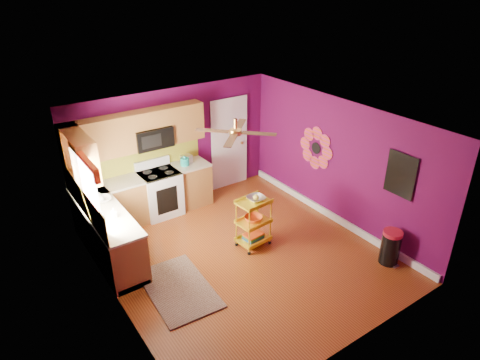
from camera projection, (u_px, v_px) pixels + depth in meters
ground at (242, 255)px, 7.67m from camera, size 5.00×5.00×0.00m
room_envelope at (244, 173)px, 6.96m from camera, size 4.54×5.04×2.52m
lower_cabinets at (130, 213)px, 8.14m from camera, size 2.81×2.31×0.94m
electric_range at (160, 192)px, 8.78m from camera, size 0.76×0.66×1.13m
upper_cabinetry at (120, 139)px, 7.84m from camera, size 2.80×2.30×1.26m
left_window at (85, 178)px, 6.55m from camera, size 0.08×1.35×1.08m
panel_door at (229, 144)px, 9.72m from camera, size 0.95×0.11×2.15m
right_wall_art at (352, 159)px, 7.91m from camera, size 0.04×2.74×1.04m
ceiling_fan at (236, 131)px, 6.80m from camera, size 1.01×1.01×0.26m
shag_rug at (179, 288)px, 6.86m from camera, size 1.03×1.58×0.02m
rolling_cart at (254, 220)px, 7.72m from camera, size 0.61×0.47×1.04m
trash_can at (390, 247)px, 7.35m from camera, size 0.37×0.39×0.63m
teal_kettle at (185, 161)px, 8.85m from camera, size 0.18×0.18×0.21m
toaster at (187, 159)px, 8.95m from camera, size 0.22×0.15×0.18m
soap_bottle_a at (114, 213)px, 7.00m from camera, size 0.08×0.08×0.18m
soap_bottle_b at (100, 198)px, 7.45m from camera, size 0.14×0.14×0.18m
counter_dish at (103, 199)px, 7.51m from camera, size 0.29×0.29×0.07m
counter_cup at (100, 216)px, 6.99m from camera, size 0.12×0.12×0.10m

